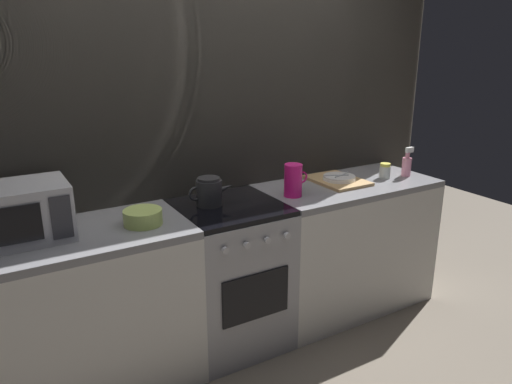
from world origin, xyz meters
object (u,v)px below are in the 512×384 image
Objects in this scene: dish_pile at (338,179)px; spray_bottle at (407,165)px; stove_unit at (231,275)px; kettle at (209,192)px; spice_jar at (385,171)px; microwave at (18,213)px; pitcher at (293,180)px; mixing_bowl at (143,217)px.

spray_bottle is (0.51, -0.12, 0.06)m from dish_pile.
kettle is at bearing 150.06° from stove_unit.
kettle is at bearing 175.82° from spice_jar.
dish_pile is at bearing 165.77° from spice_jar.
microwave is 1.62× the size of kettle.
microwave is at bearing 176.98° from spray_bottle.
pitcher reaches higher than dish_pile.
stove_unit is 0.54m from kettle.
mixing_bowl is 0.95m from pitcher.
microwave reaches higher than kettle.
spice_jar is at bearing 0.29° from mixing_bowl.
spice_jar reaches higher than dish_pile.
mixing_bowl is at bearing -166.48° from kettle.
kettle is (0.99, -0.00, -0.05)m from microwave.
stove_unit is 4.50× the size of mixing_bowl.
mixing_bowl is 1.00× the size of pitcher.
kettle is 1.47m from spray_bottle.
spray_bottle reaches higher than dish_pile.
pitcher is (1.51, -0.10, -0.03)m from microwave.
kettle is at bearing -0.05° from microwave.
pitcher is (0.94, -0.00, 0.06)m from mixing_bowl.
dish_pile is at bearing -0.44° from kettle.
spray_bottle is at bearing -1.52° from pitcher.
spray_bottle is at bearing -3.00° from stove_unit.
spice_jar is (0.34, -0.09, 0.03)m from dish_pile.
mixing_bowl is (-0.43, -0.10, -0.04)m from kettle.
kettle is 1.42× the size of pitcher.
microwave is 2.27× the size of spray_bottle.
mixing_bowl is 1.89m from spray_bottle.
dish_pile is at bearing 166.74° from spray_bottle.
spice_jar is at bearing 168.71° from spray_bottle.
pitcher is at bearing -6.36° from stove_unit.
spray_bottle is (1.46, -0.13, -0.00)m from kettle.
microwave reaches higher than mixing_bowl.
stove_unit is at bearing 177.00° from spray_bottle.
stove_unit is 0.97m from dish_pile.
stove_unit is 0.69m from pitcher.
microwave is 1.51m from pitcher.
dish_pile is (1.94, -0.01, -0.12)m from microwave.
spice_jar is at bearing -14.23° from dish_pile.
stove_unit is 1.46m from spray_bottle.
pitcher reaches higher than spice_jar.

